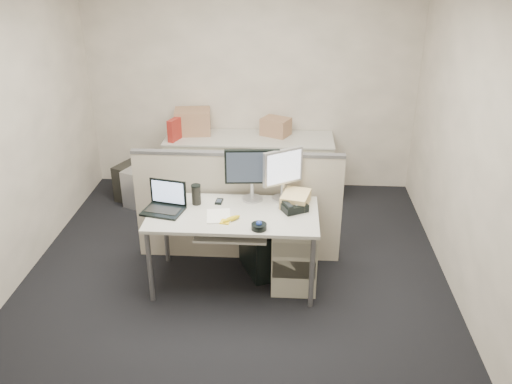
# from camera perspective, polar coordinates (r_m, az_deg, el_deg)

# --- Properties ---
(floor) EXTENTS (4.00, 4.50, 0.01)m
(floor) POSITION_cam_1_polar(r_m,az_deg,el_deg) (5.17, -2.27, -9.43)
(floor) COLOR black
(floor) RESTS_ON ground
(wall_back) EXTENTS (4.00, 0.02, 2.70)m
(wall_back) POSITION_cam_1_polar(r_m,az_deg,el_deg) (6.67, -0.53, 11.61)
(wall_back) COLOR silver
(wall_back) RESTS_ON ground
(wall_front) EXTENTS (4.00, 0.02, 2.70)m
(wall_front) POSITION_cam_1_polar(r_m,az_deg,el_deg) (2.58, -7.86, -13.27)
(wall_front) COLOR silver
(wall_front) RESTS_ON ground
(wall_right) EXTENTS (0.02, 4.50, 2.70)m
(wall_right) POSITION_cam_1_polar(r_m,az_deg,el_deg) (4.76, 22.20, 3.88)
(wall_right) COLOR silver
(wall_right) RESTS_ON ground
(desk) EXTENTS (1.50, 0.75, 0.73)m
(desk) POSITION_cam_1_polar(r_m,az_deg,el_deg) (4.82, -2.41, -2.89)
(desk) COLOR #B5B4AB
(desk) RESTS_ON floor
(keyboard_tray) EXTENTS (0.62, 0.32, 0.02)m
(keyboard_tray) POSITION_cam_1_polar(r_m,az_deg,el_deg) (4.68, -2.62, -4.41)
(keyboard_tray) COLOR #B5B4AB
(keyboard_tray) RESTS_ON desk
(drawer_pedestal) EXTENTS (0.40, 0.55, 0.65)m
(drawer_pedestal) POSITION_cam_1_polar(r_m,az_deg,el_deg) (5.01, 4.03, -6.22)
(drawer_pedestal) COLOR beige
(drawer_pedestal) RESTS_ON floor
(cubicle_partition) EXTENTS (2.00, 0.06, 1.10)m
(cubicle_partition) POSITION_cam_1_polar(r_m,az_deg,el_deg) (5.26, -1.90, -1.69)
(cubicle_partition) COLOR #B2A996
(cubicle_partition) RESTS_ON floor
(back_counter) EXTENTS (2.00, 0.60, 0.72)m
(back_counter) POSITION_cam_1_polar(r_m,az_deg,el_deg) (6.68, -0.70, 2.67)
(back_counter) COLOR beige
(back_counter) RESTS_ON floor
(monitor_main) EXTENTS (0.51, 0.23, 0.50)m
(monitor_main) POSITION_cam_1_polar(r_m,az_deg,el_deg) (4.91, -0.41, 1.80)
(monitor_main) COLOR black
(monitor_main) RESTS_ON desk
(monitor_small) EXTENTS (0.44, 0.38, 0.48)m
(monitor_small) POSITION_cam_1_polar(r_m,az_deg,el_deg) (4.92, 2.84, 1.76)
(monitor_small) COLOR #B7B7BC
(monitor_small) RESTS_ON desk
(laptop) EXTENTS (0.39, 0.33, 0.26)m
(laptop) POSITION_cam_1_polar(r_m,az_deg,el_deg) (4.80, -9.85, -0.73)
(laptop) COLOR black
(laptop) RESTS_ON desk
(trackball) EXTENTS (0.17, 0.17, 0.05)m
(trackball) POSITION_cam_1_polar(r_m,az_deg,el_deg) (4.51, 0.32, -3.66)
(trackball) COLOR black
(trackball) RESTS_ON desk
(desk_phone) EXTENTS (0.27, 0.25, 0.07)m
(desk_phone) POSITION_cam_1_polar(r_m,az_deg,el_deg) (4.82, 4.02, -1.58)
(desk_phone) COLOR black
(desk_phone) RESTS_ON desk
(paper_stack) EXTENTS (0.24, 0.29, 0.01)m
(paper_stack) POSITION_cam_1_polar(r_m,az_deg,el_deg) (4.73, -3.97, -2.54)
(paper_stack) COLOR white
(paper_stack) RESTS_ON desk
(sticky_pad) EXTENTS (0.09, 0.09, 0.01)m
(sticky_pad) POSITION_cam_1_polar(r_m,az_deg,el_deg) (4.63, -3.26, -3.15)
(sticky_pad) COLOR yellow
(sticky_pad) RESTS_ON desk
(travel_mug) EXTENTS (0.10, 0.10, 0.18)m
(travel_mug) POSITION_cam_1_polar(r_m,az_deg,el_deg) (4.93, -6.31, -0.33)
(travel_mug) COLOR black
(travel_mug) RESTS_ON desk
(banana) EXTENTS (0.17, 0.15, 0.04)m
(banana) POSITION_cam_1_polar(r_m,az_deg,el_deg) (4.64, -2.61, -2.84)
(banana) COLOR gold
(banana) RESTS_ON desk
(cellphone) EXTENTS (0.07, 0.12, 0.02)m
(cellphone) POSITION_cam_1_polar(r_m,az_deg,el_deg) (4.97, -3.91, -1.00)
(cellphone) COLOR black
(cellphone) RESTS_ON desk
(manila_folders) EXTENTS (0.29, 0.34, 0.11)m
(manila_folders) POSITION_cam_1_polar(r_m,az_deg,el_deg) (4.92, 4.20, -0.73)
(manila_folders) COLOR #DCC785
(manila_folders) RESTS_ON desk
(keyboard) EXTENTS (0.49, 0.24, 0.03)m
(keyboard) POSITION_cam_1_polar(r_m,az_deg,el_deg) (4.70, -1.96, -3.94)
(keyboard) COLOR black
(keyboard) RESTS_ON keyboard_tray
(pc_tower_desk) EXTENTS (0.38, 0.54, 0.47)m
(pc_tower_desk) POSITION_cam_1_polar(r_m,az_deg,el_deg) (5.19, 0.11, -6.10)
(pc_tower_desk) COLOR black
(pc_tower_desk) RESTS_ON floor
(pc_tower_spare_dark) EXTENTS (0.37, 0.51, 0.44)m
(pc_tower_spare_dark) POSITION_cam_1_polar(r_m,az_deg,el_deg) (6.85, -12.99, 1.30)
(pc_tower_spare_dark) COLOR black
(pc_tower_spare_dark) RESTS_ON floor
(pc_tower_spare_silver) EXTENTS (0.36, 0.52, 0.45)m
(pc_tower_spare_silver) POSITION_cam_1_polar(r_m,az_deg,el_deg) (6.68, -12.07, 0.84)
(pc_tower_spare_silver) COLOR #B7B7BC
(pc_tower_spare_silver) RESTS_ON floor
(cardboard_box_left) EXTENTS (0.46, 0.37, 0.32)m
(cardboard_box_left) POSITION_cam_1_polar(r_m,az_deg,el_deg) (6.70, -6.67, 7.30)
(cardboard_box_left) COLOR tan
(cardboard_box_left) RESTS_ON back_counter
(cardboard_box_right) EXTENTS (0.40, 0.36, 0.23)m
(cardboard_box_right) POSITION_cam_1_polar(r_m,az_deg,el_deg) (6.61, 2.10, 6.81)
(cardboard_box_right) COLOR tan
(cardboard_box_right) RESTS_ON back_counter
(red_binder) EXTENTS (0.17, 0.31, 0.28)m
(red_binder) POSITION_cam_1_polar(r_m,az_deg,el_deg) (6.53, -8.37, 6.55)
(red_binder) COLOR maroon
(red_binder) RESTS_ON back_counter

